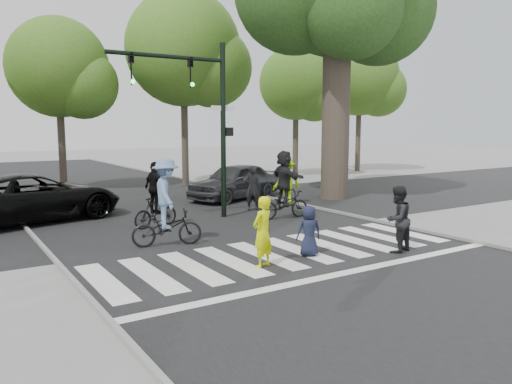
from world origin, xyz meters
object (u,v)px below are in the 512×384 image
(cyclist_mid, at_px, (155,201))
(car_grey, at_px, (235,181))
(pedestrian_child, at_px, (309,231))
(cyclist_right, at_px, (284,188))
(traffic_signal, at_px, (201,105))
(cyclist_left, at_px, (166,208))
(pedestrian_woman, at_px, (262,232))
(car_suv, at_px, (32,197))
(pedestrian_adult, at_px, (397,219))

(cyclist_mid, height_order, car_grey, cyclist_mid)
(pedestrian_child, relative_size, cyclist_right, 0.53)
(traffic_signal, xyz_separation_m, cyclist_right, (2.47, -1.39, -2.84))
(cyclist_mid, xyz_separation_m, cyclist_right, (4.33, -0.95, 0.20))
(pedestrian_child, relative_size, car_grey, 0.27)
(traffic_signal, distance_m, cyclist_left, 4.82)
(pedestrian_woman, xyz_separation_m, cyclist_left, (-1.04, 3.08, 0.21))
(cyclist_mid, distance_m, car_grey, 6.55)
(cyclist_right, bearing_deg, car_suv, 151.03)
(pedestrian_woman, bearing_deg, car_grey, -137.53)
(pedestrian_woman, xyz_separation_m, car_suv, (-3.49, 8.75, 0.00))
(car_suv, bearing_deg, car_grey, -99.06)
(cyclist_right, bearing_deg, pedestrian_woman, -130.50)
(pedestrian_child, bearing_deg, cyclist_left, -30.66)
(pedestrian_child, height_order, car_grey, car_grey)
(pedestrian_adult, bearing_deg, pedestrian_child, -33.70)
(cyclist_left, xyz_separation_m, car_suv, (-2.45, 5.67, -0.21))
(pedestrian_woman, height_order, cyclist_left, cyclist_left)
(cyclist_right, height_order, car_suv, cyclist_right)
(car_grey, bearing_deg, pedestrian_child, -38.27)
(pedestrian_woman, height_order, car_suv, same)
(pedestrian_woman, xyz_separation_m, pedestrian_adult, (3.65, -0.69, 0.04))
(cyclist_left, bearing_deg, cyclist_mid, 75.14)
(cyclist_left, relative_size, cyclist_right, 1.00)
(cyclist_right, bearing_deg, car_grey, 79.89)
(cyclist_left, bearing_deg, traffic_signal, 49.34)
(cyclist_mid, distance_m, cyclist_right, 4.43)
(traffic_signal, height_order, cyclist_right, traffic_signal)
(traffic_signal, relative_size, cyclist_left, 2.54)
(car_suv, distance_m, car_grey, 8.36)
(pedestrian_adult, relative_size, cyclist_right, 0.72)
(cyclist_right, xyz_separation_m, car_suv, (-7.44, 4.12, -0.24))
(cyclist_left, bearing_deg, cyclist_right, 17.24)
(pedestrian_woman, height_order, pedestrian_adult, pedestrian_adult)
(cyclist_mid, relative_size, car_grey, 0.45)
(traffic_signal, relative_size, pedestrian_woman, 3.66)
(cyclist_mid, bearing_deg, traffic_signal, 13.23)
(pedestrian_adult, xyz_separation_m, cyclist_left, (-4.68, 3.77, 0.17))
(pedestrian_child, bearing_deg, pedestrian_woman, 25.47)
(cyclist_mid, relative_size, cyclist_right, 0.88)
(pedestrian_child, xyz_separation_m, car_suv, (-4.99, 8.55, 0.19))
(car_suv, xyz_separation_m, car_grey, (8.32, 0.80, -0.03))
(pedestrian_adult, bearing_deg, car_grey, -107.81)
(pedestrian_woman, height_order, cyclist_right, cyclist_right)
(traffic_signal, relative_size, cyclist_mid, 2.86)
(pedestrian_child, xyz_separation_m, cyclist_right, (2.45, 4.43, 0.42))
(cyclist_left, distance_m, cyclist_right, 5.22)
(pedestrian_adult, distance_m, cyclist_left, 6.02)
(pedestrian_child, distance_m, car_grey, 9.93)
(pedestrian_woman, relative_size, cyclist_mid, 0.78)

